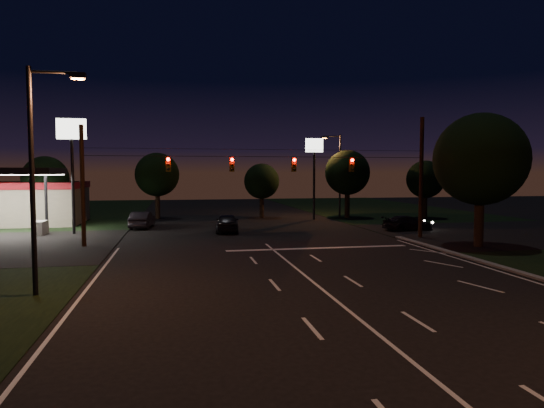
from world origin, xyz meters
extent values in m
plane|color=black|center=(0.00, 0.00, 0.00)|extent=(140.00, 140.00, 0.00)
cube|color=black|center=(20.00, 16.00, 0.00)|extent=(20.00, 16.00, 0.02)
cube|color=silver|center=(-9.70, -6.00, 0.01)|extent=(0.14, 40.00, 0.01)
cube|color=silver|center=(0.00, -6.00, 0.01)|extent=(0.14, 40.00, 0.01)
cube|color=silver|center=(3.00, 11.50, 0.01)|extent=(12.00, 0.50, 0.01)
cylinder|color=black|center=(12.00, 15.00, 0.00)|extent=(0.30, 0.30, 9.00)
cylinder|color=black|center=(-12.00, 15.00, 0.00)|extent=(0.28, 0.28, 8.00)
cylinder|color=black|center=(0.00, 15.00, 6.00)|extent=(24.00, 0.03, 0.03)
cylinder|color=black|center=(0.00, 15.00, 6.50)|extent=(24.00, 0.02, 0.02)
cube|color=#3F3307|center=(-6.50, 15.00, 5.45)|extent=(0.32, 0.26, 1.00)
sphere|color=#FF0705|center=(-6.50, 14.84, 5.78)|extent=(0.22, 0.22, 0.22)
sphere|color=black|center=(-6.50, 14.84, 5.45)|extent=(0.20, 0.20, 0.20)
sphere|color=black|center=(-6.50, 14.84, 5.12)|extent=(0.20, 0.20, 0.20)
cube|color=#3F3307|center=(-2.20, 15.00, 5.45)|extent=(0.32, 0.26, 1.00)
sphere|color=#FF0705|center=(-2.20, 14.84, 5.78)|extent=(0.22, 0.22, 0.22)
sphere|color=black|center=(-2.20, 14.84, 5.45)|extent=(0.20, 0.20, 0.20)
sphere|color=black|center=(-2.20, 14.84, 5.12)|extent=(0.20, 0.20, 0.20)
cube|color=#3F3307|center=(2.20, 15.00, 5.45)|extent=(0.32, 0.26, 1.00)
sphere|color=#FF0705|center=(2.20, 14.84, 5.78)|extent=(0.22, 0.22, 0.22)
sphere|color=black|center=(2.20, 14.84, 5.45)|extent=(0.20, 0.20, 0.20)
sphere|color=black|center=(2.20, 14.84, 5.12)|extent=(0.20, 0.20, 0.20)
cube|color=#3F3307|center=(6.50, 15.00, 5.45)|extent=(0.32, 0.26, 1.00)
sphere|color=#FF0705|center=(6.50, 14.84, 5.78)|extent=(0.22, 0.22, 0.22)
sphere|color=black|center=(6.50, 14.84, 5.45)|extent=(0.20, 0.20, 0.20)
sphere|color=black|center=(6.50, 14.84, 5.12)|extent=(0.20, 0.20, 0.20)
cube|color=gray|center=(-22.00, 31.00, 2.00)|extent=(14.00, 8.00, 4.00)
cube|color=maroon|center=(-22.00, 31.00, 3.70)|extent=(14.20, 8.20, 0.60)
cube|color=gray|center=(-16.50, 22.00, 0.55)|extent=(0.80, 2.00, 1.10)
cylinder|color=black|center=(-16.50, 20.00, 2.40)|extent=(0.24, 0.24, 4.80)
cylinder|color=black|center=(-16.50, 24.00, 2.40)|extent=(0.24, 0.24, 4.80)
cylinder|color=black|center=(-14.00, 22.00, 3.75)|extent=(0.24, 0.24, 7.50)
cube|color=white|center=(-14.00, 22.00, 8.30)|extent=(2.20, 0.30, 1.60)
cylinder|color=black|center=(8.00, 30.00, 3.50)|extent=(0.24, 0.24, 7.00)
cube|color=white|center=(8.00, 30.00, 7.70)|extent=(1.80, 0.30, 1.40)
cylinder|color=black|center=(-11.50, 2.00, 4.50)|extent=(0.20, 0.20, 9.00)
cylinder|color=black|center=(-10.60, 2.00, 8.80)|extent=(1.80, 0.12, 0.12)
cube|color=black|center=(-9.70, 2.00, 8.70)|extent=(0.60, 0.35, 0.22)
cube|color=orange|center=(-9.70, 2.00, 8.58)|extent=(0.45, 0.25, 0.04)
cylinder|color=black|center=(11.50, 32.00, 4.50)|extent=(0.20, 0.20, 9.00)
cylinder|color=black|center=(10.60, 32.00, 8.80)|extent=(1.80, 0.12, 0.12)
cube|color=black|center=(9.70, 32.00, 8.70)|extent=(0.60, 0.35, 0.22)
cube|color=orange|center=(9.70, 32.00, 8.58)|extent=(0.45, 0.25, 0.04)
cylinder|color=black|center=(13.50, 10.00, 2.00)|extent=(0.60, 0.60, 4.00)
sphere|color=black|center=(13.50, 10.00, 5.76)|extent=(6.00, 6.00, 6.00)
sphere|color=black|center=(14.10, 10.45, 5.58)|extent=(4.50, 4.50, 4.50)
sphere|color=black|center=(12.90, 10.30, 5.62)|extent=(4.20, 4.20, 4.20)
cylinder|color=black|center=(-18.00, 30.00, 1.50)|extent=(0.49, 0.49, 3.00)
sphere|color=black|center=(-18.00, 30.00, 4.32)|extent=(4.20, 4.20, 4.20)
sphere|color=black|center=(-17.58, 30.32, 4.19)|extent=(3.15, 3.15, 3.15)
sphere|color=black|center=(-18.42, 30.21, 4.23)|extent=(2.94, 2.94, 2.94)
cylinder|color=black|center=(-8.00, 34.00, 1.62)|extent=(0.52, 0.52, 3.25)
sphere|color=black|center=(-8.00, 34.00, 4.68)|extent=(4.60, 4.60, 4.60)
sphere|color=black|center=(-7.54, 34.34, 4.54)|extent=(3.45, 3.45, 3.45)
sphere|color=black|center=(-8.46, 34.23, 4.58)|extent=(3.22, 3.22, 3.22)
cylinder|color=black|center=(3.00, 33.00, 1.38)|extent=(0.47, 0.47, 2.75)
sphere|color=black|center=(3.00, 33.00, 3.96)|extent=(3.80, 3.80, 3.80)
sphere|color=black|center=(3.38, 33.28, 3.85)|extent=(2.85, 2.85, 2.85)
sphere|color=black|center=(2.62, 33.19, 3.87)|extent=(2.66, 2.66, 2.66)
cylinder|color=black|center=(12.00, 31.00, 1.70)|extent=(0.53, 0.53, 3.40)
sphere|color=black|center=(12.00, 31.00, 4.90)|extent=(4.80, 4.80, 4.80)
sphere|color=black|center=(12.48, 31.36, 4.75)|extent=(3.60, 3.60, 3.60)
sphere|color=black|center=(11.52, 31.24, 4.79)|extent=(3.36, 3.36, 3.36)
cylinder|color=black|center=(20.00, 29.00, 1.45)|extent=(0.48, 0.48, 2.90)
sphere|color=black|center=(20.00, 29.00, 4.18)|extent=(4.00, 4.00, 4.00)
sphere|color=black|center=(20.40, 29.30, 4.06)|extent=(3.00, 3.00, 3.00)
sphere|color=black|center=(19.60, 29.20, 4.09)|extent=(2.80, 2.80, 2.80)
imported|color=black|center=(-1.93, 21.07, 0.77)|extent=(2.30, 4.69, 1.54)
imported|color=black|center=(-9.00, 25.44, 0.73)|extent=(2.08, 4.59, 1.46)
imported|color=black|center=(13.11, 19.22, 0.62)|extent=(4.42, 2.11, 1.24)
camera|label=1|loc=(-5.90, -18.43, 4.89)|focal=32.00mm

